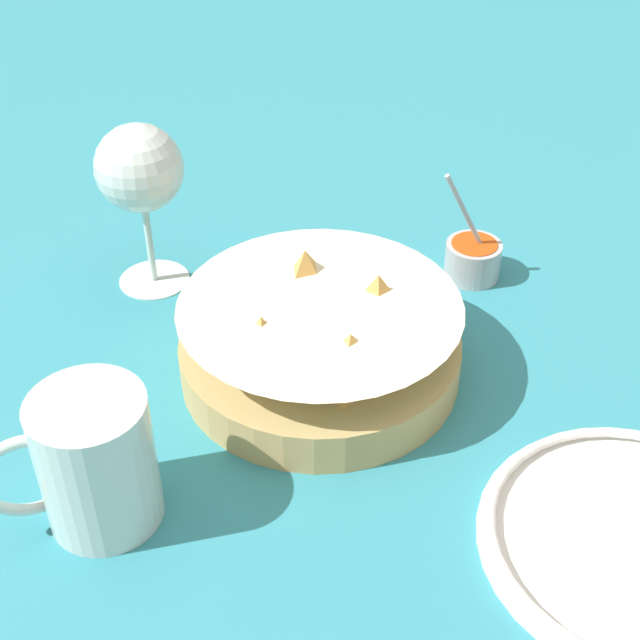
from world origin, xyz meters
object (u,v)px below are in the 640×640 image
Objects in this scene: sauce_cup at (473,258)px; side_plate at (639,540)px; food_basket at (321,342)px; wine_glass at (140,173)px; beer_mug at (95,466)px.

sauce_cup is 0.35m from side_plate.
wine_glass is at bearing -60.51° from food_basket.
food_basket is 1.94× the size of beer_mug.
side_plate is at bearing 119.40° from food_basket.
food_basket is 0.23m from beer_mug.
sauce_cup is 0.34m from wine_glass.
wine_glass is 0.31m from beer_mug.
side_plate is at bearing 81.71° from sauce_cup.
wine_glass is 1.34× the size of beer_mug.
beer_mug is 0.40m from side_plate.
beer_mug is at bearing 71.11° from wine_glass.
food_basket is at bearing 119.49° from wine_glass.
wine_glass reaches higher than side_plate.
side_plate is (-0.26, 0.46, -0.12)m from wine_glass.
food_basket is 0.24m from wine_glass.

